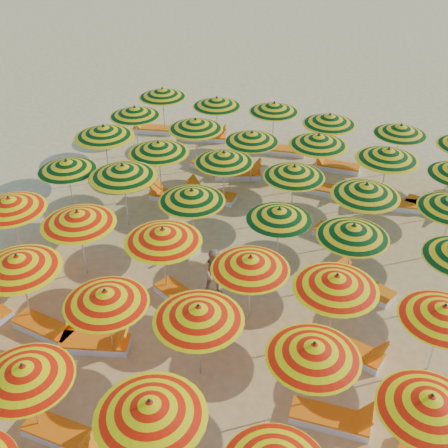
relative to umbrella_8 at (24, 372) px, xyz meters
The scene contains 57 objects.
ground 6.55m from the umbrella_8, 77.02° to the left, with size 120.00×120.00×0.00m, color #F4C76C.
umbrella_8 is the anchor object (origin of this frame).
umbrella_9 2.75m from the umbrella_8, ahead, with size 2.43×2.43×2.23m.
umbrella_13 3.52m from the umbrella_8, 131.65° to the left, with size 2.73×2.73×2.21m.
umbrella_14 2.49m from the umbrella_8, 84.05° to the left, with size 2.62×2.62×2.10m.
umbrella_15 3.71m from the umbrella_8, 48.62° to the left, with size 2.44×2.44×2.16m.
umbrella_16 5.75m from the umbrella_8, 28.49° to the left, with size 2.51×2.51×2.11m.
umbrella_17 7.73m from the umbrella_8, 17.68° to the left, with size 2.59×2.59×2.08m.
umbrella_18 6.51m from the umbrella_8, 132.98° to the left, with size 2.09×2.09×2.17m.
umbrella_19 5.35m from the umbrella_8, 114.14° to the left, with size 2.54×2.54×2.20m.
umbrella_20 5.08m from the umbrella_8, 86.11° to the left, with size 2.40×2.40×2.19m.
umbrella_21 5.71m from the umbrella_8, 60.22° to the left, with size 2.59×2.59×2.10m.
umbrella_22 7.03m from the umbrella_8, 45.11° to the left, with size 2.60×2.60×2.18m.
umbrella_23 8.91m from the umbrella_8, 34.21° to the left, with size 2.44×2.44×2.06m.
umbrella_24 8.77m from the umbrella_8, 121.02° to the left, with size 2.17×2.17×2.03m.
umbrella_25 7.89m from the umbrella_8, 107.54° to the left, with size 2.67×2.67×2.31m.
umbrella_26 7.29m from the umbrella_8, 89.20° to the left, with size 2.49×2.49×2.11m.
umbrella_27 7.99m from the umbrella_8, 69.98° to the left, with size 1.95×1.95×1.99m.
umbrella_28 8.81m from the umbrella_8, 56.51° to the left, with size 2.47×2.47×2.09m.
umbrella_30 10.87m from the umbrella_8, 115.02° to the left, with size 2.31×2.31×2.27m.
umbrella_31 9.85m from the umbrella_8, 103.28° to the left, with size 2.61×2.61×2.19m.
umbrella_32 9.92m from the umbrella_8, 89.98° to the left, with size 2.00×2.00×2.11m.
umbrella_33 10.21m from the umbrella_8, 76.29° to the left, with size 2.24×2.24×2.10m.
umbrella_34 10.63m from the umbrella_8, 63.42° to the left, with size 2.71×2.71×2.19m.
umbrella_36 13.06m from the umbrella_8, 111.23° to the left, with size 2.57×2.57×2.10m.
umbrella_37 12.04m from the umbrella_8, 99.41° to the left, with size 2.46×2.46×2.17m.
umbrella_38 11.87m from the umbrella_8, 88.79° to the left, with size 2.06×2.06×2.05m.
umbrella_39 12.54m from the umbrella_8, 78.20° to the left, with size 2.18×2.18×2.20m.
umbrella_40 13.06m from the umbrella_8, 67.65° to the left, with size 2.75×2.75×2.22m.
umbrella_42 15.06m from the umbrella_8, 108.05° to the left, with size 2.24×2.24×2.13m.
umbrella_43 14.53m from the umbrella_8, 98.73° to the left, with size 2.45×2.45×2.08m.
umbrella_44 14.68m from the umbrella_8, 89.53° to the left, with size 2.27×2.27×2.11m.
umbrella_45 14.47m from the umbrella_8, 80.24° to the left, with size 2.60×2.60×2.16m.
umbrella_46 15.43m from the umbrella_8, 70.99° to the left, with size 2.21×2.21×2.05m.
lounger_5 1.77m from the umbrella_8, ahead, with size 1.75×0.62×0.69m.
lounger_10 3.43m from the umbrella_8, 125.54° to the left, with size 1.78×0.73×0.69m.
lounger_11 3.02m from the umbrella_8, 95.60° to the left, with size 1.83×1.11×0.69m.
lounger_12 6.45m from the umbrella_8, 24.88° to the left, with size 1.78×0.75×0.69m.
lounger_14 6.18m from the umbrella_8, 130.18° to the left, with size 1.76×0.67×0.69m.
lounger_15 5.21m from the umbrella_8, 79.02° to the left, with size 1.82×1.22×0.69m.
lounger_16 7.50m from the umbrella_8, 40.46° to the left, with size 1.82×0.93×0.69m.
lounger_17 7.28m from the umbrella_8, 93.25° to the left, with size 1.83×1.11×0.69m.
lounger_18 9.21m from the umbrella_8, 53.69° to the left, with size 1.82×1.18×0.69m.
lounger_19 9.81m from the umbrella_8, 100.50° to the left, with size 1.75×0.64×0.69m.
lounger_20 10.30m from the umbrella_8, 93.36° to the left, with size 1.74×0.60×0.69m.
lounger_21 10.50m from the umbrella_8, 65.79° to the left, with size 1.82×0.94×0.69m.
lounger_22 12.27m from the umbrella_8, 96.47° to the left, with size 1.81×0.92×0.69m.
lounger_23 12.08m from the umbrella_8, 91.22° to the left, with size 1.82×1.23×0.69m.
lounger_24 12.63m from the umbrella_8, 75.37° to the left, with size 1.74×0.62×0.69m.
lounger_25 13.34m from the umbrella_8, 65.60° to the left, with size 1.82×0.93×0.69m.
lounger_26 14.18m from the umbrella_8, 61.59° to the left, with size 1.80×0.85×0.69m.
lounger_27 15.31m from the umbrella_8, 110.23° to the left, with size 1.82×0.99×0.69m.
lounger_28 14.81m from the umbrella_8, 100.60° to the left, with size 1.83×1.10×0.69m.
lounger_29 14.65m from the umbrella_8, 87.55° to the left, with size 1.81×0.87×0.69m.
lounger_30 14.42m from the umbrella_8, 78.09° to the left, with size 1.77×0.71×0.69m.
beachgoer_b 5.90m from the umbrella_8, 73.95° to the left, with size 0.70×0.54×1.43m, color tan.
beachgoer_a 4.46m from the umbrella_8, 58.40° to the left, with size 0.49×0.32×1.34m, color tan.
Camera 1 is at (5.11, -11.47, 10.29)m, focal length 45.00 mm.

